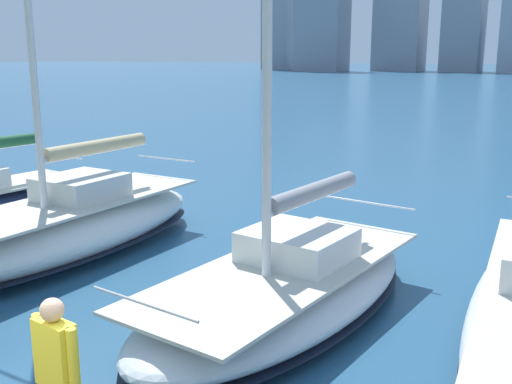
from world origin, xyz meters
The scene contains 3 objects.
sailboat_grey centered at (-0.48, -6.32, 0.59)m, with size 3.89×7.71×11.25m.
sailboat_tan centered at (5.47, -7.02, 0.73)m, with size 3.08×8.26×11.48m.
person_yellow_shirt centered at (-0.54, -1.00, 1.66)m, with size 0.64×0.26×1.75m.
Camera 1 is at (-4.78, 2.77, 4.63)m, focal length 42.00 mm.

